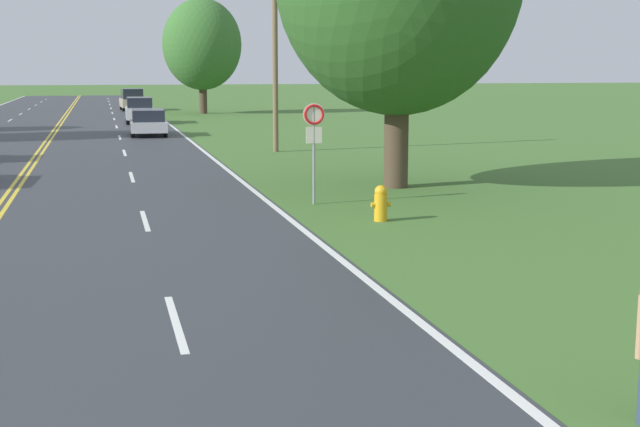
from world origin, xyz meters
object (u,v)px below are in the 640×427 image
(traffic_sign, at_px, (314,128))
(car_white_suv_mid_far, at_px, (139,109))
(fire_hydrant, at_px, (381,203))
(tree_mid_treeline, at_px, (202,44))
(car_champagne_suv_receding, at_px, (132,99))
(car_silver_hatchback_mid_near, at_px, (148,122))

(traffic_sign, relative_size, car_white_suv_mid_far, 0.62)
(fire_hydrant, distance_m, tree_mid_treeline, 53.16)
(car_white_suv_mid_far, distance_m, car_champagne_suv_receding, 19.15)
(fire_hydrant, distance_m, car_champagne_suv_receding, 60.07)
(car_silver_hatchback_mid_near, bearing_deg, traffic_sign, 8.03)
(traffic_sign, xyz_separation_m, car_white_suv_mid_far, (-3.01, 37.80, -1.14))
(fire_hydrant, height_order, car_white_suv_mid_far, car_white_suv_mid_far)
(traffic_sign, relative_size, tree_mid_treeline, 0.30)
(car_champagne_suv_receding, bearing_deg, traffic_sign, 0.62)
(traffic_sign, height_order, tree_mid_treeline, tree_mid_treeline)
(car_white_suv_mid_far, bearing_deg, car_silver_hatchback_mid_near, 0.86)
(car_white_suv_mid_far, height_order, car_champagne_suv_receding, car_champagne_suv_receding)
(tree_mid_treeline, xyz_separation_m, car_silver_hatchback_mid_near, (-5.65, -23.61, -4.78))
(fire_hydrant, xyz_separation_m, tree_mid_treeline, (1.67, 52.88, 5.10))
(tree_mid_treeline, distance_m, car_champagne_suv_receding, 10.02)
(traffic_sign, relative_size, car_champagne_suv_receding, 0.55)
(fire_hydrant, xyz_separation_m, traffic_sign, (-0.94, 3.00, 1.62))
(tree_mid_treeline, relative_size, car_silver_hatchback_mid_near, 2.20)
(fire_hydrant, distance_m, car_white_suv_mid_far, 40.99)
(car_white_suv_mid_far, bearing_deg, fire_hydrant, 6.55)
(car_champagne_suv_receding, bearing_deg, car_white_suv_mid_far, -2.76)
(traffic_sign, bearing_deg, tree_mid_treeline, 87.00)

